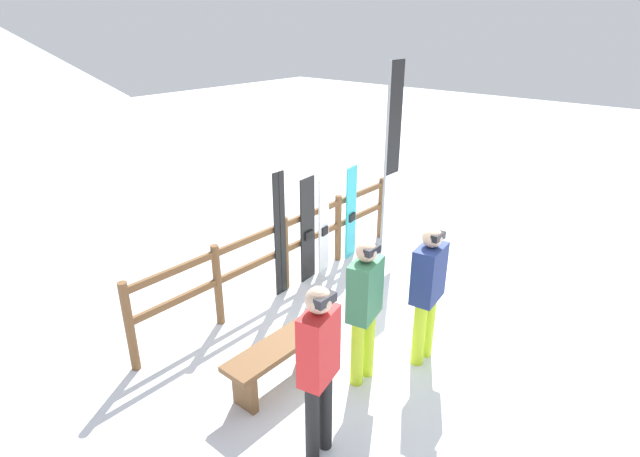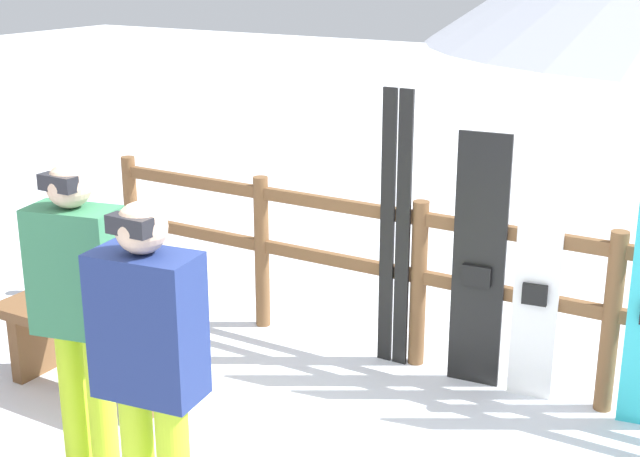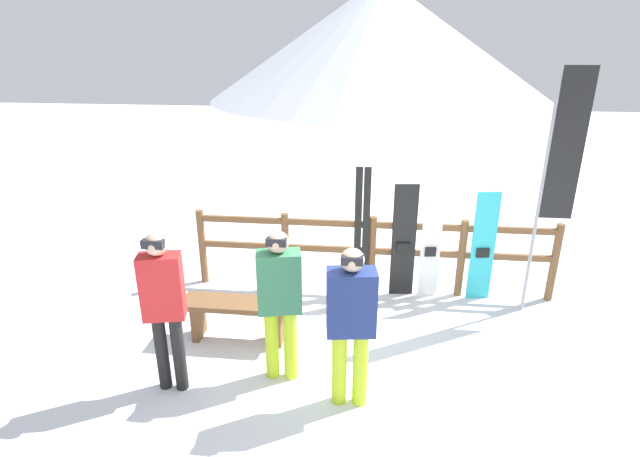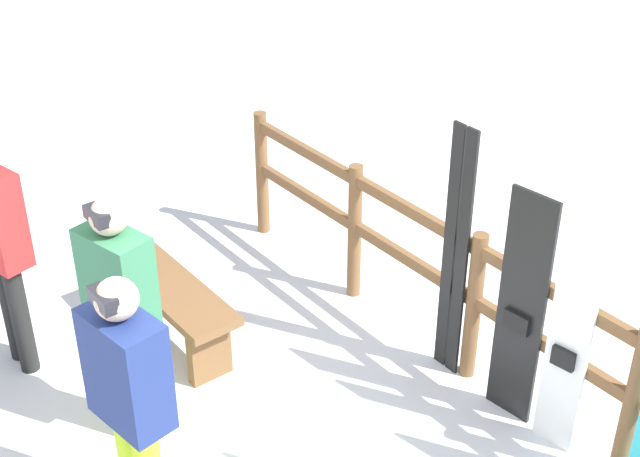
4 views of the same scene
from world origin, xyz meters
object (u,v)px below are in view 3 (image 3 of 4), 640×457
(rental_flag, at_px, (557,167))
(ski_pair_black, at_px, (362,232))
(person_navy, at_px, (351,318))
(person_red, at_px, (164,300))
(person_plaid_green, at_px, (280,296))
(snowboard_white, at_px, (431,246))
(bench, at_px, (238,312))
(snowboard_cyan, at_px, (483,247))
(snowboard_black_stripe, at_px, (404,241))

(rental_flag, bearing_deg, ski_pair_black, 173.37)
(person_navy, distance_m, rental_flag, 3.07)
(person_red, distance_m, rental_flag, 4.44)
(person_navy, relative_size, ski_pair_black, 0.91)
(ski_pair_black, bearing_deg, person_plaid_green, -110.88)
(ski_pair_black, bearing_deg, rental_flag, -6.63)
(person_red, distance_m, person_plaid_green, 1.06)
(ski_pair_black, xyz_separation_m, rental_flag, (2.17, -0.25, 0.99))
(person_navy, height_order, snowboard_white, person_navy)
(bench, bearing_deg, snowboard_white, 29.99)
(bench, relative_size, snowboard_cyan, 0.86)
(person_red, height_order, rental_flag, rental_flag)
(ski_pair_black, xyz_separation_m, snowboard_white, (0.89, -0.00, -0.16))
(ski_pair_black, relative_size, rental_flag, 0.59)
(bench, height_order, snowboard_black_stripe, snowboard_black_stripe)
(person_red, height_order, person_plaid_green, person_red)
(person_red, bearing_deg, snowboard_white, 39.54)
(person_red, xyz_separation_m, person_plaid_green, (1.02, 0.29, -0.05))
(snowboard_white, relative_size, rental_flag, 0.48)
(person_plaid_green, relative_size, ski_pair_black, 0.92)
(person_red, height_order, snowboard_white, person_red)
(person_red, height_order, snowboard_cyan, person_red)
(snowboard_black_stripe, relative_size, rental_flag, 0.52)
(bench, relative_size, person_red, 0.76)
(person_navy, bearing_deg, snowboard_black_stripe, 75.57)
(person_red, xyz_separation_m, snowboard_white, (2.63, 2.17, -0.26))
(snowboard_white, bearing_deg, snowboard_black_stripe, 179.98)
(person_navy, height_order, person_plaid_green, person_plaid_green)
(person_navy, relative_size, snowboard_white, 1.11)
(bench, relative_size, snowboard_white, 0.88)
(snowboard_black_stripe, bearing_deg, rental_flag, -8.68)
(snowboard_black_stripe, bearing_deg, person_plaid_green, -123.80)
(person_navy, relative_size, person_red, 0.96)
(person_plaid_green, bearing_deg, rental_flag, 29.48)
(person_navy, height_order, snowboard_black_stripe, person_navy)
(snowboard_cyan, bearing_deg, rental_flag, -21.53)
(person_navy, bearing_deg, rental_flag, 41.50)
(person_red, bearing_deg, rental_flag, 26.16)
(person_plaid_green, distance_m, rental_flag, 3.45)
(bench, distance_m, person_red, 1.16)
(person_navy, bearing_deg, ski_pair_black, 89.41)
(bench, bearing_deg, rental_flag, 16.40)
(person_plaid_green, bearing_deg, person_red, -164.27)
(person_plaid_green, bearing_deg, snowboard_black_stripe, 56.20)
(snowboard_cyan, bearing_deg, snowboard_black_stripe, 180.00)
(bench, height_order, snowboard_white, snowboard_white)
(person_navy, xyz_separation_m, snowboard_white, (0.91, 2.19, -0.20))
(ski_pair_black, distance_m, snowboard_cyan, 1.54)
(person_red, distance_m, ski_pair_black, 2.78)
(ski_pair_black, height_order, snowboard_black_stripe, ski_pair_black)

